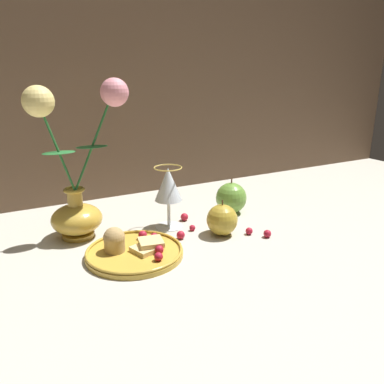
# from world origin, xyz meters

# --- Properties ---
(ground_plane) EXTENTS (2.40, 2.40, 0.00)m
(ground_plane) POSITION_xyz_m (0.00, 0.00, 0.00)
(ground_plane) COLOR #B7B2A3
(ground_plane) RESTS_ON ground
(vase) EXTENTS (0.22, 0.11, 0.35)m
(vase) POSITION_xyz_m (-0.14, 0.07, 0.13)
(vase) COLOR gold
(vase) RESTS_ON ground_plane
(plate_with_pastries) EXTENTS (0.20, 0.20, 0.06)m
(plate_with_pastries) POSITION_xyz_m (-0.06, -0.08, 0.01)
(plate_with_pastries) COLOR gold
(plate_with_pastries) RESTS_ON ground_plane
(wine_glass) EXTENTS (0.07, 0.07, 0.15)m
(wine_glass) POSITION_xyz_m (0.07, 0.03, 0.10)
(wine_glass) COLOR silver
(wine_glass) RESTS_ON ground_plane
(apple_beside_vase) EXTENTS (0.07, 0.07, 0.08)m
(apple_beside_vase) POSITION_xyz_m (0.16, -0.08, 0.04)
(apple_beside_vase) COLOR #B2932D
(apple_beside_vase) RESTS_ON ground_plane
(apple_near_glass) EXTENTS (0.08, 0.08, 0.10)m
(apple_near_glass) POSITION_xyz_m (0.26, 0.04, 0.04)
(apple_near_glass) COLOR #669938
(apple_near_glass) RESTS_ON ground_plane
(berry_near_plate) EXTENTS (0.01, 0.01, 0.01)m
(berry_near_plate) POSITION_xyz_m (0.11, -0.02, 0.01)
(berry_near_plate) COLOR #AD192D
(berry_near_plate) RESTS_ON ground_plane
(berry_front_center) EXTENTS (0.02, 0.02, 0.02)m
(berry_front_center) POSITION_xyz_m (0.21, -0.11, 0.01)
(berry_front_center) COLOR #AD192D
(berry_front_center) RESTS_ON ground_plane
(berry_by_glass_stem) EXTENTS (0.02, 0.02, 0.02)m
(berry_by_glass_stem) POSITION_xyz_m (0.24, -0.14, 0.01)
(berry_by_glass_stem) COLOR #AD192D
(berry_by_glass_stem) RESTS_ON ground_plane
(berry_under_candlestick) EXTENTS (0.02, 0.02, 0.02)m
(berry_under_candlestick) POSITION_xyz_m (0.12, 0.04, 0.01)
(berry_under_candlestick) COLOR #AD192D
(berry_under_candlestick) RESTS_ON ground_plane
(berry_far_right) EXTENTS (0.02, 0.02, 0.02)m
(berry_far_right) POSITION_xyz_m (0.06, -0.05, 0.01)
(berry_far_right) COLOR #AD192D
(berry_far_right) RESTS_ON ground_plane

